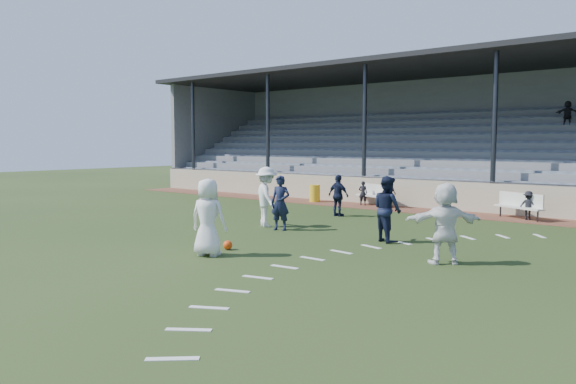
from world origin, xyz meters
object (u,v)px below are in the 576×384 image
at_px(bench_left, 375,193).
at_px(trash_bin, 315,193).
at_px(bench_right, 520,203).
at_px(player_white_lead, 208,217).
at_px(football, 228,245).
at_px(player_navy_lead, 280,203).

distance_m(bench_left, trash_bin, 3.05).
relative_size(bench_right, trash_bin, 2.48).
bearing_deg(player_white_lead, football, -95.93).
bearing_deg(bench_left, bench_right, 14.71).
xyz_separation_m(bench_left, trash_bin, (-3.02, -0.42, -0.16)).
xyz_separation_m(football, player_white_lead, (0.19, -0.85, 0.84)).
bearing_deg(player_white_lead, player_navy_lead, -92.00).
bearing_deg(bench_right, football, -85.34).
distance_m(bench_left, football, 11.69).
bearing_deg(trash_bin, player_white_lead, -64.65).
height_order(football, player_white_lead, player_white_lead).
bearing_deg(football, bench_right, 70.07).
bearing_deg(player_navy_lead, football, -88.07).
xyz_separation_m(bench_right, trash_bin, (-9.42, -0.01, -0.16)).
relative_size(bench_left, player_white_lead, 1.05).
relative_size(bench_right, player_white_lead, 1.03).
relative_size(player_white_lead, player_navy_lead, 1.09).
bearing_deg(trash_bin, player_navy_lead, -60.28).
xyz_separation_m(football, player_navy_lead, (-1.08, 3.41, 0.76)).
distance_m(trash_bin, player_white_lead, 13.14).
bearing_deg(bench_left, player_navy_lead, -62.26).
height_order(bench_left, player_navy_lead, player_navy_lead).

